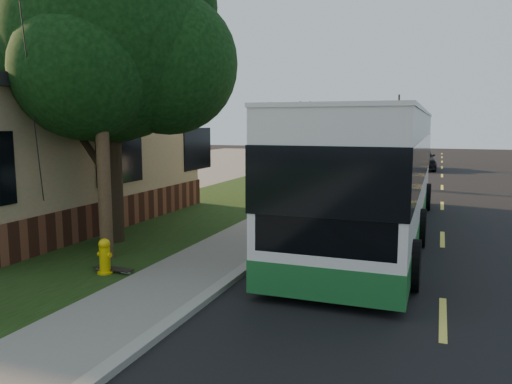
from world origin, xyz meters
TOP-DOWN VIEW (x-y plane):
  - ground at (0.00, 0.00)m, footprint 120.00×120.00m
  - road at (4.00, 10.00)m, footprint 8.00×80.00m
  - curb at (0.00, 10.00)m, footprint 0.25×80.00m
  - sidewalk at (-1.00, 10.00)m, footprint 2.00×80.00m
  - grass_verge at (-4.50, 10.00)m, footprint 5.00×80.00m
  - building_lot at (-14.50, 10.00)m, footprint 15.00×80.00m
  - fire_hydrant at (-2.60, 0.00)m, footprint 0.32×0.32m
  - utility_pole at (-3.31, 0.99)m, footprint 2.86×3.21m
  - leafy_tree at (-4.17, 2.65)m, footprint 6.30×6.00m
  - bare_tree_near at (-3.50, 18.00)m, footprint 1.38×1.21m
  - bare_tree_far at (-3.00, 30.00)m, footprint 1.38×1.21m
  - traffic_signal at (0.50, 34.00)m, footprint 0.18×0.22m
  - transit_bus at (2.08, 6.03)m, footprint 3.00×12.98m
  - skateboard_spare at (-2.50, 0.13)m, footprint 0.92×0.28m
  - dumpster at (-8.62, 8.78)m, footprint 1.62×1.42m
  - distant_car at (2.52, 27.99)m, footprint 2.46×4.88m

SIDE VIEW (x-z plane):
  - ground at x=0.00m, z-range 0.00..0.00m
  - road at x=4.00m, z-range 0.00..0.01m
  - building_lot at x=-14.50m, z-range 0.00..0.04m
  - grass_verge at x=-4.50m, z-range 0.00..0.07m
  - sidewalk at x=-1.00m, z-range 0.00..0.08m
  - curb at x=0.00m, z-range 0.00..0.12m
  - skateboard_spare at x=-2.50m, z-range 0.09..0.18m
  - fire_hydrant at x=-2.60m, z-range 0.06..0.80m
  - dumpster at x=-8.62m, z-range 0.04..1.26m
  - distant_car at x=2.52m, z-range 0.00..1.60m
  - transit_bus at x=2.08m, z-range 0.12..3.62m
  - bare_tree_far at x=-3.00m, z-range -0.01..4.02m
  - bare_tree_near at x=-3.50m, z-range 0.00..4.30m
  - traffic_signal at x=0.50m, z-range 0.41..5.91m
  - utility_pole at x=-3.31m, z-range 0.10..9.17m
  - leafy_tree at x=-4.17m, z-range 1.27..9.07m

